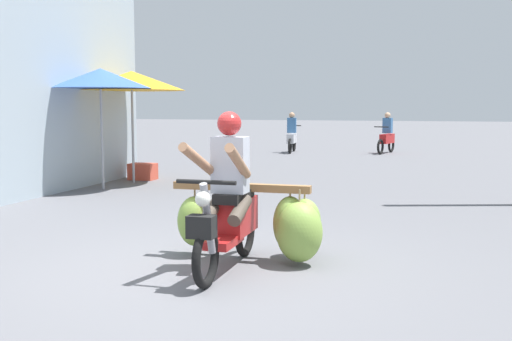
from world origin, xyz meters
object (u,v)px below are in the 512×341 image
motorbike_main_loaded (255,216)px  motorbike_distant_ahead_right (387,137)px  produce_crate (143,172)px  market_umbrella_further_along (100,79)px  market_umbrella_near_shop (132,81)px  motorbike_distant_ahead_left (292,136)px

motorbike_main_loaded → motorbike_distant_ahead_right: bearing=89.4°
motorbike_distant_ahead_right → produce_crate: motorbike_distant_ahead_right is taller
market_umbrella_further_along → produce_crate: bearing=89.2°
motorbike_main_loaded → market_umbrella_further_along: (-4.46, 4.55, 1.64)m
motorbike_distant_ahead_right → market_umbrella_further_along: size_ratio=0.68×
market_umbrella_near_shop → market_umbrella_further_along: 1.03m
motorbike_main_loaded → market_umbrella_near_shop: market_umbrella_near_shop is taller
market_umbrella_further_along → motorbike_distant_ahead_left: bearing=81.9°
motorbike_distant_ahead_left → motorbike_distant_ahead_right: 3.25m
motorbike_main_loaded → motorbike_distant_ahead_left: bearing=101.7°
motorbike_distant_ahead_right → produce_crate: bearing=-116.8°
motorbike_distant_ahead_right → produce_crate: size_ratio=2.84×
motorbike_main_loaded → market_umbrella_near_shop: 7.26m
motorbike_distant_ahead_left → motorbike_distant_ahead_right: same height
motorbike_distant_ahead_right → motorbike_main_loaded: bearing=-90.6°
motorbike_distant_ahead_left → market_umbrella_further_along: size_ratio=0.69×
market_umbrella_further_along → market_umbrella_near_shop: bearing=83.6°
motorbike_distant_ahead_left → market_umbrella_further_along: bearing=-98.1°
motorbike_main_loaded → market_umbrella_further_along: bearing=134.4°
motorbike_distant_ahead_left → produce_crate: motorbike_distant_ahead_left is taller
motorbike_main_loaded → produce_crate: motorbike_main_loaded is taller
market_umbrella_near_shop → produce_crate: bearing=98.8°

